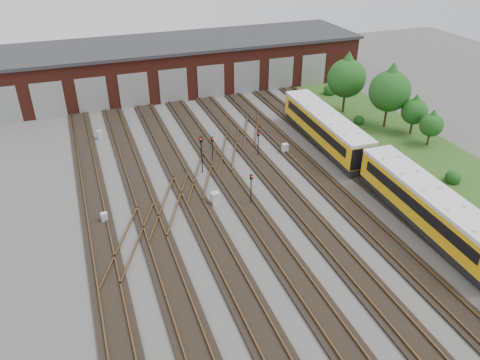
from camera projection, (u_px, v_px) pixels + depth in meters
name	position (u px, v px, depth m)	size (l,w,h in m)	color
ground	(311.00, 257.00, 33.59)	(120.00, 120.00, 0.00)	#4E4B48
track_network	(305.00, 251.00, 33.96)	(30.40, 70.00, 0.33)	black
maintenance_shed	(177.00, 64.00, 64.48)	(51.00, 12.50, 6.35)	#571F15
grass_verge	(432.00, 156.00, 47.39)	(8.00, 55.00, 0.05)	#264A18
metro_train	(428.00, 206.00, 35.76)	(3.43, 47.38, 3.16)	black
signal_mast_0	(212.00, 146.00, 45.60)	(0.27, 0.25, 2.61)	black
signal_mast_1	(251.00, 185.00, 38.74)	(0.23, 0.21, 2.86)	black
signal_mast_2	(201.00, 150.00, 43.28)	(0.32, 0.31, 3.69)	black
signal_mast_3	(258.00, 140.00, 46.52)	(0.25, 0.24, 2.70)	black
relay_cabinet_0	(104.00, 218.00, 37.12)	(0.52, 0.43, 0.86)	#AEB1B4
relay_cabinet_1	(100.00, 135.00, 50.78)	(0.56, 0.47, 0.94)	#AEB1B4
relay_cabinet_2	(215.00, 198.00, 39.36)	(0.68, 0.56, 1.13)	#AEB1B4
relay_cabinet_3	(285.00, 148.00, 47.82)	(0.59, 0.49, 0.99)	#AEB1B4
relay_cabinet_4	(345.00, 137.00, 50.22)	(0.53, 0.45, 0.89)	#AEB1B4
tree_0	(347.00, 74.00, 55.28)	(4.56, 4.56, 7.56)	#342517
tree_1	(415.00, 108.00, 50.63)	(2.82, 2.82, 4.67)	#342517
tree_2	(390.00, 86.00, 51.34)	(4.57, 4.57, 7.57)	#342517
tree_3	(432.00, 122.00, 48.35)	(2.43, 2.43, 4.03)	#342517
bush_0	(454.00, 176.00, 42.44)	(1.43, 1.43, 1.43)	#134513
bush_1	(359.00, 119.00, 54.29)	(1.21, 1.21, 1.21)	#134513
bush_2	(330.00, 89.00, 62.86)	(1.63, 1.63, 1.63)	#134513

